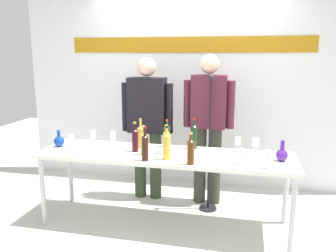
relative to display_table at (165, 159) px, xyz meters
The scene contains 24 objects.
ground_plane 0.71m from the display_table, ahead, with size 10.00×10.00×0.00m, color #BABBB5.
back_wall 1.53m from the display_table, 90.00° to the left, with size 4.51×0.11×3.00m.
display_table is the anchor object (origin of this frame).
decanter_blue_left 1.18m from the display_table, behind, with size 0.11×0.11×0.18m.
decanter_blue_right 1.13m from the display_table, ahead, with size 0.11×0.11×0.20m.
presenter_left 0.78m from the display_table, 119.76° to the left, with size 0.63×0.22×1.70m.
presenter_right 0.79m from the display_table, 60.24° to the left, with size 0.58×0.22×1.74m.
wine_bottle_0 0.35m from the display_table, 115.69° to the right, with size 0.06×0.06×0.33m.
wine_bottle_1 0.28m from the display_table, 157.60° to the right, with size 0.07×0.07×0.30m.
wine_bottle_2 0.27m from the display_table, 70.47° to the right, with size 0.07×0.07×0.32m.
wine_bottle_3 0.36m from the display_table, behind, with size 0.07×0.07×0.31m.
wine_bottle_4 0.19m from the display_table, 28.98° to the left, with size 0.06×0.06×0.30m.
wine_bottle_5 0.38m from the display_table, 152.82° to the left, with size 0.07×0.07×0.32m.
wine_bottle_6 0.45m from the display_table, 42.16° to the right, with size 0.07×0.07×0.29m.
wine_bottle_7 0.40m from the display_table, 43.63° to the left, with size 0.07×0.07×0.33m.
wine_bottle_8 0.33m from the display_table, 98.33° to the left, with size 0.07×0.07×0.30m.
wine_glass_left_0 1.02m from the display_table, behind, with size 0.06×0.06×0.15m.
wine_glass_left_1 0.89m from the display_table, 167.65° to the left, with size 0.06×0.06×0.15m.
wine_glass_left_2 0.65m from the display_table, 166.37° to the left, with size 0.06×0.06×0.16m.
wine_glass_right_0 1.03m from the display_table, 13.52° to the right, with size 0.06×0.06×0.16m.
wine_glass_right_1 0.76m from the display_table, 17.83° to the left, with size 0.06×0.06×0.15m.
wine_glass_right_2 0.80m from the display_table, 13.77° to the right, with size 0.06×0.06×0.15m.
wine_glass_right_3 0.94m from the display_table, 16.22° to the left, with size 0.07×0.07×0.15m.
microphone_stand 0.63m from the display_table, 47.87° to the left, with size 0.20×0.20×1.53m.
Camera 1 is at (0.77, -3.24, 1.76)m, focal length 36.91 mm.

